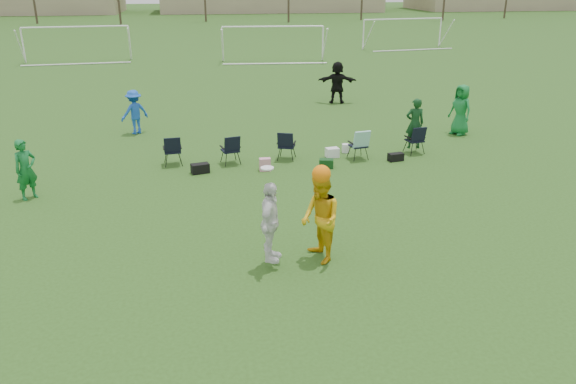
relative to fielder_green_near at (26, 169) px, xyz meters
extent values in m
plane|color=#294B17|center=(6.29, -5.85, -0.84)|extent=(260.00, 260.00, 0.00)
imported|color=#12692D|center=(0.00, 0.00, 0.00)|extent=(0.72, 0.71, 1.68)
imported|color=blue|center=(2.26, 6.62, 0.01)|extent=(1.26, 1.12, 1.70)
imported|color=#147231|center=(14.65, 4.54, 0.13)|extent=(0.96, 1.12, 1.93)
imported|color=black|center=(11.36, 10.95, 0.16)|extent=(1.94, 0.98, 2.00)
imported|color=white|center=(6.05, -4.93, 0.18)|extent=(0.73, 1.09, 1.72)
imported|color=gold|center=(7.13, -4.80, 0.13)|extent=(0.92, 1.07, 1.93)
sphere|color=orange|center=(7.13, -4.80, 1.12)|extent=(0.39, 0.39, 0.39)
cylinder|color=white|center=(6.02, -4.86, 1.33)|extent=(0.27, 0.27, 0.03)
imported|color=#0F3918|center=(12.03, 2.53, 0.18)|extent=(0.68, 0.48, 1.74)
cube|color=black|center=(4.66, 1.43, -0.69)|extent=(0.61, 0.42, 0.30)
cube|color=pink|center=(6.69, 1.35, -0.64)|extent=(0.35, 0.23, 0.40)
cube|color=#0F3913|center=(8.67, 1.33, -0.70)|extent=(0.50, 0.38, 0.28)
cube|color=white|center=(9.11, 2.39, -0.68)|extent=(0.47, 0.37, 0.32)
cylinder|color=white|center=(9.70, 2.85, -0.69)|extent=(0.26, 0.26, 0.30)
cube|color=black|center=(11.10, 1.67, -0.71)|extent=(0.54, 0.35, 0.26)
cube|color=black|center=(3.81, 2.44, -0.36)|extent=(0.65, 0.65, 0.96)
cube|color=black|center=(5.67, 2.24, -0.36)|extent=(0.73, 0.73, 0.96)
cube|color=black|center=(7.55, 2.43, -0.36)|extent=(0.76, 0.76, 0.96)
cube|color=black|center=(9.92, 2.10, -0.36)|extent=(0.70, 0.70, 0.96)
cube|color=black|center=(12.03, 2.43, -0.36)|extent=(0.70, 0.70, 0.96)
cylinder|color=white|center=(-7.35, 27.83, 0.36)|extent=(0.12, 0.12, 2.40)
cylinder|color=white|center=(-0.07, 28.47, 0.36)|extent=(0.12, 0.12, 2.40)
cylinder|color=white|center=(-3.71, 28.15, 1.56)|extent=(7.28, 0.76, 0.12)
cylinder|color=white|center=(6.65, 26.41, 0.36)|extent=(0.12, 0.12, 2.40)
cylinder|color=white|center=(13.93, 25.90, 0.36)|extent=(0.12, 0.12, 2.40)
cylinder|color=white|center=(10.29, 26.15, 1.56)|extent=(7.29, 0.63, 0.12)
cylinder|color=white|center=(18.68, 31.64, 0.36)|extent=(0.12, 0.12, 2.40)
cylinder|color=white|center=(25.90, 32.66, 0.36)|extent=(0.12, 0.12, 2.40)
cylinder|color=white|center=(22.29, 32.15, 1.56)|extent=(7.25, 1.13, 0.12)
camera|label=1|loc=(4.76, -15.36, 4.88)|focal=35.00mm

